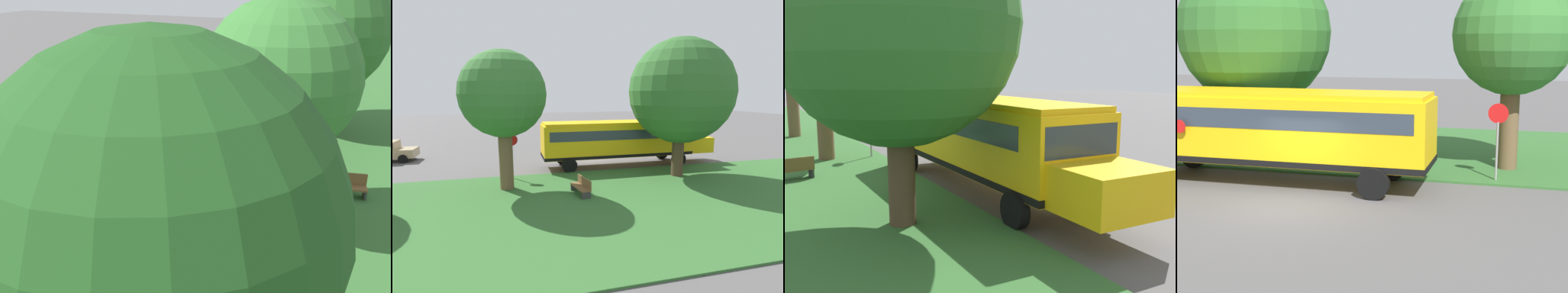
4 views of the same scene
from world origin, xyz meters
The scene contains 7 objects.
ground_plane centered at (0.00, 0.00, 0.00)m, with size 120.00×120.00×0.00m, color #565454.
grass_verge centered at (-10.00, 0.00, 0.04)m, with size 12.00×80.00×0.08m, color #33662D.
school_bus centered at (-2.70, -1.70, 1.92)m, with size 2.84×12.42×3.16m.
oak_tree_beside_bus centered at (-6.37, -4.06, 5.31)m, with size 6.17×6.17×8.31m.
oak_tree_roadside_mid centered at (-6.45, 6.07, 5.05)m, with size 4.42×4.42×7.27m.
stop_sign centered at (-4.60, 5.82, 1.74)m, with size 0.08×0.68×2.74m.
park_bench centered at (-8.44, 2.53, 0.47)m, with size 1.66×0.76×0.92m.
Camera 2 is at (-22.77, 5.90, 5.08)m, focal length 28.00 mm.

